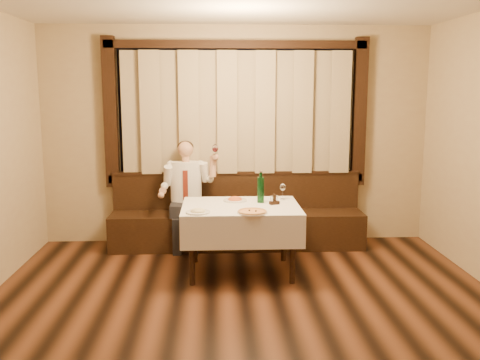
{
  "coord_description": "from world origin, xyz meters",
  "views": [
    {
      "loc": [
        -0.27,
        -3.95,
        2.01
      ],
      "look_at": [
        0.0,
        1.9,
        1.0
      ],
      "focal_mm": 40.0,
      "sensor_mm": 36.0,
      "label": 1
    }
  ],
  "objects_px": {
    "banquette": "(237,222)",
    "green_bottle": "(261,189)",
    "pizza": "(252,212)",
    "seated_man": "(186,186)",
    "pasta_red": "(235,198)",
    "pasta_cream": "(198,210)",
    "cruet_caddy": "(274,201)",
    "dining_table": "(241,215)"
  },
  "relations": [
    {
      "from": "pasta_red",
      "to": "green_bottle",
      "type": "distance_m",
      "value": 0.32
    },
    {
      "from": "banquette",
      "to": "cruet_caddy",
      "type": "relative_size",
      "value": 27.16
    },
    {
      "from": "pasta_cream",
      "to": "cruet_caddy",
      "type": "distance_m",
      "value": 0.9
    },
    {
      "from": "pizza",
      "to": "seated_man",
      "type": "xyz_separation_m",
      "value": [
        -0.74,
        1.31,
        0.03
      ]
    },
    {
      "from": "dining_table",
      "to": "pasta_cream",
      "type": "height_order",
      "value": "pasta_cream"
    },
    {
      "from": "banquette",
      "to": "green_bottle",
      "type": "bearing_deg",
      "value": -75.78
    },
    {
      "from": "green_bottle",
      "to": "cruet_caddy",
      "type": "distance_m",
      "value": 0.21
    },
    {
      "from": "dining_table",
      "to": "seated_man",
      "type": "distance_m",
      "value": 1.14
    },
    {
      "from": "pasta_red",
      "to": "pasta_cream",
      "type": "xyz_separation_m",
      "value": [
        -0.4,
        -0.57,
        -0.0
      ]
    },
    {
      "from": "dining_table",
      "to": "pizza",
      "type": "relative_size",
      "value": 4.08
    },
    {
      "from": "banquette",
      "to": "dining_table",
      "type": "distance_m",
      "value": 1.08
    },
    {
      "from": "banquette",
      "to": "pasta_red",
      "type": "relative_size",
      "value": 12.16
    },
    {
      "from": "pasta_red",
      "to": "seated_man",
      "type": "bearing_deg",
      "value": 129.47
    },
    {
      "from": "banquette",
      "to": "seated_man",
      "type": "xyz_separation_m",
      "value": [
        -0.64,
        -0.09,
        0.49
      ]
    },
    {
      "from": "green_bottle",
      "to": "seated_man",
      "type": "distance_m",
      "value": 1.19
    },
    {
      "from": "dining_table",
      "to": "green_bottle",
      "type": "height_order",
      "value": "green_bottle"
    },
    {
      "from": "pizza",
      "to": "cruet_caddy",
      "type": "relative_size",
      "value": 2.64
    },
    {
      "from": "cruet_caddy",
      "to": "seated_man",
      "type": "relative_size",
      "value": 0.09
    },
    {
      "from": "banquette",
      "to": "green_bottle",
      "type": "height_order",
      "value": "green_bottle"
    },
    {
      "from": "banquette",
      "to": "pasta_red",
      "type": "xyz_separation_m",
      "value": [
        -0.05,
        -0.8,
        0.48
      ]
    },
    {
      "from": "dining_table",
      "to": "pasta_cream",
      "type": "bearing_deg",
      "value": -142.91
    },
    {
      "from": "seated_man",
      "to": "pasta_red",
      "type": "bearing_deg",
      "value": -50.53
    },
    {
      "from": "pizza",
      "to": "green_bottle",
      "type": "relative_size",
      "value": 0.88
    },
    {
      "from": "cruet_caddy",
      "to": "seated_man",
      "type": "distance_m",
      "value": 1.35
    },
    {
      "from": "dining_table",
      "to": "cruet_caddy",
      "type": "distance_m",
      "value": 0.4
    },
    {
      "from": "green_bottle",
      "to": "seated_man",
      "type": "height_order",
      "value": "seated_man"
    },
    {
      "from": "pasta_red",
      "to": "pizza",
      "type": "bearing_deg",
      "value": -75.7
    },
    {
      "from": "cruet_caddy",
      "to": "seated_man",
      "type": "bearing_deg",
      "value": 118.29
    },
    {
      "from": "pasta_red",
      "to": "green_bottle",
      "type": "xyz_separation_m",
      "value": [
        0.28,
        -0.09,
        0.11
      ]
    },
    {
      "from": "banquette",
      "to": "pasta_red",
      "type": "distance_m",
      "value": 0.93
    },
    {
      "from": "dining_table",
      "to": "pasta_cream",
      "type": "relative_size",
      "value": 5.11
    },
    {
      "from": "banquette",
      "to": "green_bottle",
      "type": "relative_size",
      "value": 9.07
    },
    {
      "from": "green_bottle",
      "to": "pizza",
      "type": "bearing_deg",
      "value": -104.28
    },
    {
      "from": "pizza",
      "to": "pasta_red",
      "type": "bearing_deg",
      "value": 104.3
    },
    {
      "from": "pasta_red",
      "to": "seated_man",
      "type": "xyz_separation_m",
      "value": [
        -0.59,
        0.71,
        0.0
      ]
    },
    {
      "from": "pasta_red",
      "to": "pasta_cream",
      "type": "bearing_deg",
      "value": -125.09
    },
    {
      "from": "pasta_red",
      "to": "cruet_caddy",
      "type": "relative_size",
      "value": 2.23
    },
    {
      "from": "dining_table",
      "to": "pasta_red",
      "type": "height_order",
      "value": "pasta_red"
    },
    {
      "from": "banquette",
      "to": "green_bottle",
      "type": "distance_m",
      "value": 1.1
    },
    {
      "from": "pasta_red",
      "to": "pasta_cream",
      "type": "height_order",
      "value": "pasta_red"
    },
    {
      "from": "dining_table",
      "to": "seated_man",
      "type": "bearing_deg",
      "value": 124.38
    },
    {
      "from": "cruet_caddy",
      "to": "pizza",
      "type": "bearing_deg",
      "value": -143.63
    }
  ]
}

